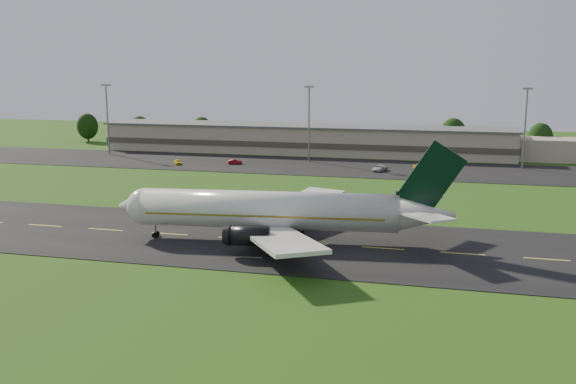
% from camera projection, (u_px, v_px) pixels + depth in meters
% --- Properties ---
extents(ground, '(360.00, 360.00, 0.00)m').
position_uv_depth(ground, '(170.00, 234.00, 99.48)').
color(ground, '#1F4912').
rests_on(ground, ground).
extents(taxiway, '(220.00, 30.00, 0.10)m').
position_uv_depth(taxiway, '(170.00, 234.00, 99.47)').
color(taxiway, black).
rests_on(taxiway, ground).
extents(apron, '(260.00, 30.00, 0.10)m').
position_uv_depth(apron, '(284.00, 165.00, 168.02)').
color(apron, black).
rests_on(apron, ground).
extents(airliner, '(51.22, 41.92, 15.57)m').
position_uv_depth(airliner, '(274.00, 211.00, 94.69)').
color(airliner, white).
rests_on(airliner, ground).
extents(terminal, '(145.00, 16.00, 8.40)m').
position_uv_depth(terminal, '(325.00, 140.00, 188.77)').
color(terminal, tan).
rests_on(terminal, ground).
extents(light_mast_west, '(2.40, 1.20, 20.35)m').
position_uv_depth(light_mast_west, '(107.00, 111.00, 186.09)').
color(light_mast_west, gray).
rests_on(light_mast_west, ground).
extents(light_mast_centre, '(2.40, 1.20, 20.35)m').
position_uv_depth(light_mast_centre, '(309.00, 114.00, 171.98)').
color(light_mast_centre, gray).
rests_on(light_mast_centre, ground).
extents(light_mast_east, '(2.40, 1.20, 20.35)m').
position_uv_depth(light_mast_east, '(526.00, 119.00, 159.04)').
color(light_mast_east, gray).
rests_on(light_mast_east, ground).
extents(tree_line, '(199.35, 8.83, 10.50)m').
position_uv_depth(tree_line, '(400.00, 135.00, 192.75)').
color(tree_line, black).
rests_on(tree_line, ground).
extents(service_vehicle_a, '(3.36, 4.01, 1.29)m').
position_uv_depth(service_vehicle_a, '(178.00, 162.00, 168.57)').
color(service_vehicle_a, yellow).
rests_on(service_vehicle_a, apron).
extents(service_vehicle_b, '(3.95, 2.64, 1.23)m').
position_uv_depth(service_vehicle_b, '(235.00, 162.00, 169.06)').
color(service_vehicle_b, maroon).
rests_on(service_vehicle_b, apron).
extents(service_vehicle_c, '(3.94, 5.70, 1.45)m').
position_uv_depth(service_vehicle_c, '(380.00, 168.00, 157.93)').
color(service_vehicle_c, silver).
rests_on(service_vehicle_c, apron).
extents(service_vehicle_d, '(4.54, 4.22, 1.28)m').
position_uv_depth(service_vehicle_d, '(421.00, 168.00, 158.93)').
color(service_vehicle_d, '#EBA90D').
rests_on(service_vehicle_d, apron).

